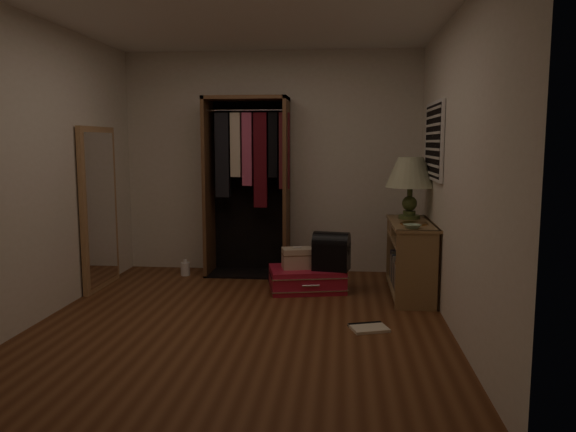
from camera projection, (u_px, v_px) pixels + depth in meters
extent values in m
plane|color=brown|center=(243.00, 321.00, 4.86)|extent=(4.00, 4.00, 0.00)
cube|color=silver|center=(272.00, 163.00, 6.66)|extent=(3.50, 0.02, 2.60)
cube|color=silver|center=(167.00, 192.00, 2.72)|extent=(3.50, 0.02, 2.60)
cube|color=silver|center=(455.00, 172.00, 4.52)|extent=(0.02, 4.00, 2.60)
cube|color=silver|center=(42.00, 170.00, 4.86)|extent=(0.02, 4.00, 2.60)
cube|color=white|center=(239.00, 10.00, 4.52)|extent=(3.50, 4.00, 0.01)
cube|color=white|center=(434.00, 141.00, 5.48)|extent=(0.03, 0.96, 0.76)
cube|color=black|center=(434.00, 141.00, 5.48)|extent=(0.03, 0.90, 0.70)
cube|color=silver|center=(431.00, 173.00, 5.52)|extent=(0.01, 0.88, 0.02)
cube|color=silver|center=(431.00, 165.00, 5.51)|extent=(0.01, 0.88, 0.02)
cube|color=silver|center=(432.00, 157.00, 5.50)|extent=(0.01, 0.88, 0.02)
cube|color=silver|center=(432.00, 149.00, 5.49)|extent=(0.01, 0.88, 0.02)
cube|color=silver|center=(432.00, 141.00, 5.48)|extent=(0.01, 0.88, 0.02)
cube|color=silver|center=(432.00, 133.00, 5.47)|extent=(0.01, 0.88, 0.02)
cube|color=silver|center=(433.00, 125.00, 5.46)|extent=(0.01, 0.88, 0.02)
cube|color=silver|center=(433.00, 117.00, 5.45)|extent=(0.01, 0.88, 0.02)
cube|color=silver|center=(433.00, 109.00, 5.44)|extent=(0.01, 0.88, 0.02)
cube|color=olive|center=(418.00, 271.00, 5.12)|extent=(0.40, 0.03, 0.75)
cube|color=olive|center=(405.00, 249.00, 6.18)|extent=(0.40, 0.03, 0.75)
cube|color=olive|center=(410.00, 289.00, 5.69)|extent=(0.40, 1.04, 0.03)
cube|color=olive|center=(411.00, 240.00, 5.62)|extent=(0.40, 1.04, 0.03)
cube|color=olive|center=(412.00, 223.00, 5.60)|extent=(0.42, 1.12, 0.03)
cube|color=brown|center=(430.00, 259.00, 5.63)|extent=(0.02, 1.10, 0.75)
cube|color=olive|center=(407.00, 227.00, 5.94)|extent=(0.36, 0.38, 0.13)
cube|color=gray|center=(410.00, 284.00, 5.21)|extent=(0.22, 0.03, 0.31)
cube|color=#4C3833|center=(407.00, 284.00, 5.26)|extent=(0.18, 0.04, 0.29)
cube|color=#B7AD99|center=(405.00, 282.00, 5.32)|extent=(0.15, 0.05, 0.30)
cube|color=brown|center=(407.00, 282.00, 5.36)|extent=(0.20, 0.04, 0.27)
cube|color=#3F4C59|center=(404.00, 280.00, 5.41)|extent=(0.16, 0.05, 0.29)
cube|color=gray|center=(404.00, 282.00, 5.46)|extent=(0.16, 0.03, 0.23)
cube|color=#59594C|center=(405.00, 280.00, 5.50)|extent=(0.19, 0.03, 0.25)
cube|color=#B2724C|center=(405.00, 276.00, 5.53)|extent=(0.21, 0.03, 0.31)
cube|color=beige|center=(404.00, 277.00, 5.57)|extent=(0.18, 0.03, 0.27)
cube|color=#332D38|center=(405.00, 278.00, 5.61)|extent=(0.21, 0.03, 0.24)
cube|color=gray|center=(402.00, 276.00, 5.66)|extent=(0.17, 0.04, 0.25)
cube|color=#4C3833|center=(401.00, 275.00, 5.71)|extent=(0.15, 0.04, 0.24)
cube|color=#B7AD99|center=(401.00, 271.00, 5.77)|extent=(0.17, 0.04, 0.30)
cube|color=brown|center=(402.00, 271.00, 5.82)|extent=(0.21, 0.04, 0.28)
cube|color=#3F4C59|center=(401.00, 269.00, 5.86)|extent=(0.19, 0.03, 0.30)
cube|color=gray|center=(401.00, 272.00, 5.91)|extent=(0.20, 0.03, 0.22)
cube|color=#59594C|center=(399.00, 266.00, 5.94)|extent=(0.15, 0.03, 0.32)
cube|color=#B2724C|center=(399.00, 267.00, 5.98)|extent=(0.18, 0.03, 0.28)
cube|color=beige|center=(399.00, 267.00, 6.03)|extent=(0.19, 0.04, 0.26)
cube|color=#332D38|center=(399.00, 264.00, 6.08)|extent=(0.18, 0.05, 0.31)
cube|color=brown|center=(209.00, 187.00, 6.51)|extent=(0.04, 0.50, 2.05)
cube|color=brown|center=(287.00, 187.00, 6.42)|extent=(0.04, 0.50, 2.05)
cube|color=brown|center=(246.00, 98.00, 6.34)|extent=(0.95, 0.50, 0.04)
cube|color=black|center=(251.00, 186.00, 6.70)|extent=(0.95, 0.02, 2.05)
cube|color=black|center=(248.00, 273.00, 6.60)|extent=(0.95, 0.50, 0.02)
cylinder|color=silver|center=(247.00, 110.00, 6.35)|extent=(0.87, 0.02, 0.02)
cube|color=black|center=(223.00, 155.00, 6.43)|extent=(0.16, 0.13, 0.96)
cube|color=beige|center=(236.00, 145.00, 6.40)|extent=(0.11, 0.14, 0.72)
cube|color=#BF4C72|center=(248.00, 149.00, 6.39)|extent=(0.11, 0.13, 0.82)
cube|color=#590F19|center=(261.00, 160.00, 6.39)|extent=(0.15, 0.10, 1.07)
cube|color=black|center=(273.00, 145.00, 6.35)|extent=(0.10, 0.10, 0.73)
cube|color=maroon|center=(285.00, 151.00, 6.35)|extent=(0.12, 0.12, 0.86)
cube|color=tan|center=(99.00, 208.00, 5.90)|extent=(0.05, 0.80, 1.70)
cube|color=white|center=(102.00, 208.00, 5.90)|extent=(0.01, 0.68, 1.58)
cube|color=red|center=(307.00, 279.00, 5.87)|extent=(0.85, 0.68, 0.24)
cube|color=silver|center=(307.00, 285.00, 5.88)|extent=(0.88, 0.71, 0.01)
cube|color=silver|center=(307.00, 273.00, 5.86)|extent=(0.88, 0.71, 0.01)
cylinder|color=silver|center=(311.00, 286.00, 5.59)|extent=(0.17, 0.06, 0.02)
cube|color=#C5B297|center=(297.00, 258.00, 5.84)|extent=(0.35, 0.28, 0.21)
cube|color=brown|center=(297.00, 254.00, 5.83)|extent=(0.35, 0.28, 0.01)
cylinder|color=silver|center=(297.00, 247.00, 5.82)|extent=(0.09, 0.03, 0.01)
cube|color=black|center=(331.00, 256.00, 5.76)|extent=(0.40, 0.30, 0.28)
cylinder|color=black|center=(331.00, 243.00, 5.74)|extent=(0.40, 0.30, 0.24)
cylinder|color=#425529|center=(409.00, 217.00, 5.84)|extent=(0.24, 0.24, 0.04)
cylinder|color=#425529|center=(409.00, 213.00, 5.83)|extent=(0.14, 0.14, 0.05)
sphere|color=#425529|center=(410.00, 203.00, 5.82)|extent=(0.17, 0.17, 0.15)
cylinder|color=#425529|center=(410.00, 192.00, 5.80)|extent=(0.06, 0.06, 0.09)
cone|color=beige|center=(410.00, 172.00, 5.78)|extent=(0.55, 0.55, 0.31)
cone|color=silver|center=(410.00, 172.00, 5.78)|extent=(0.50, 0.50, 0.29)
cylinder|color=#A67740|center=(414.00, 223.00, 5.45)|extent=(0.34, 0.34, 0.02)
imported|color=#A6C7A5|center=(412.00, 226.00, 5.18)|extent=(0.21, 0.21, 0.04)
cylinder|color=white|center=(185.00, 269.00, 6.52)|extent=(0.13, 0.13, 0.15)
cylinder|color=white|center=(185.00, 261.00, 6.51)|extent=(0.06, 0.06, 0.04)
cube|color=#EDE2C7|center=(369.00, 328.00, 4.65)|extent=(0.35, 0.32, 0.02)
cube|color=black|center=(365.00, 324.00, 4.74)|extent=(0.29, 0.13, 0.03)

